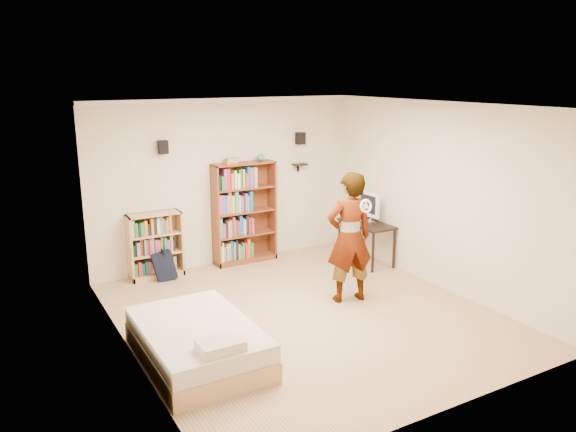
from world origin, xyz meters
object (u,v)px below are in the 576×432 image
low_bookshelf (155,245)px  daybed (197,338)px  person (349,237)px  computer_desk (366,242)px  tall_bookshelf (244,213)px

low_bookshelf → daybed: bearing=-97.8°
person → computer_desk: bearing=-124.7°
low_bookshelf → person: size_ratio=0.56×
daybed → person: person is taller
computer_desk → daybed: computer_desk is taller
low_bookshelf → tall_bookshelf: bearing=-0.1°
tall_bookshelf → computer_desk: (1.73, -1.03, -0.50)m
low_bookshelf → person: person is taller
computer_desk → person: person is taller
tall_bookshelf → person: size_ratio=0.92×
computer_desk → person: (-1.20, -1.18, 0.56)m
tall_bookshelf → person: 2.28m
tall_bookshelf → daybed: bearing=-124.3°
tall_bookshelf → daybed: (-1.90, -2.79, -0.58)m
low_bookshelf → person: bearing=-47.4°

